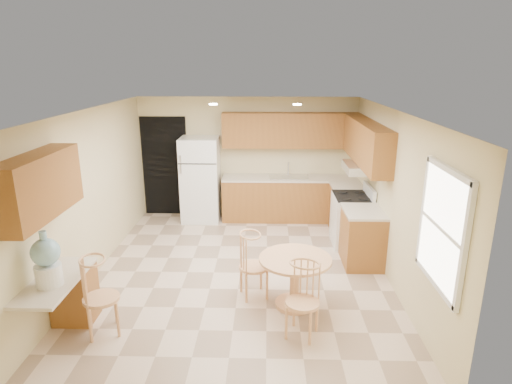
{
  "coord_description": "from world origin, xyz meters",
  "views": [
    {
      "loc": [
        0.4,
        -6.02,
        3.13
      ],
      "look_at": [
        0.24,
        0.3,
        1.23
      ],
      "focal_mm": 30.0,
      "sensor_mm": 36.0,
      "label": 1
    }
  ],
  "objects_px": {
    "dining_table": "(295,275)",
    "chair_table_b": "(303,297)",
    "water_crock": "(47,261)",
    "refrigerator": "(201,179)",
    "stove": "(352,219)",
    "chair_table_a": "(254,261)",
    "chair_desk": "(97,293)"
  },
  "relations": [
    {
      "from": "dining_table",
      "to": "chair_table_b",
      "type": "xyz_separation_m",
      "value": [
        0.05,
        -0.74,
        0.1
      ]
    },
    {
      "from": "chair_table_b",
      "to": "water_crock",
      "type": "distance_m",
      "value": 2.88
    },
    {
      "from": "refrigerator",
      "to": "stove",
      "type": "bearing_deg",
      "value": -22.99
    },
    {
      "from": "dining_table",
      "to": "chair_table_a",
      "type": "xyz_separation_m",
      "value": [
        -0.55,
        0.16,
        0.11
      ]
    },
    {
      "from": "chair_table_a",
      "to": "water_crock",
      "type": "xyz_separation_m",
      "value": [
        -2.23,
        -1.06,
        0.49
      ]
    },
    {
      "from": "dining_table",
      "to": "chair_table_a",
      "type": "relative_size",
      "value": 1.02
    },
    {
      "from": "refrigerator",
      "to": "chair_table_a",
      "type": "relative_size",
      "value": 1.85
    },
    {
      "from": "stove",
      "to": "dining_table",
      "type": "distance_m",
      "value": 2.39
    },
    {
      "from": "stove",
      "to": "chair_table_a",
      "type": "bearing_deg",
      "value": -131.02
    },
    {
      "from": "dining_table",
      "to": "water_crock",
      "type": "bearing_deg",
      "value": -162.17
    },
    {
      "from": "chair_table_b",
      "to": "chair_desk",
      "type": "xyz_separation_m",
      "value": [
        -2.38,
        -0.01,
        0.03
      ]
    },
    {
      "from": "chair_table_b",
      "to": "water_crock",
      "type": "bearing_deg",
      "value": 24.89
    },
    {
      "from": "refrigerator",
      "to": "chair_table_b",
      "type": "relative_size",
      "value": 1.88
    },
    {
      "from": "stove",
      "to": "chair_table_b",
      "type": "bearing_deg",
      "value": -110.99
    },
    {
      "from": "dining_table",
      "to": "chair_table_b",
      "type": "height_order",
      "value": "chair_table_b"
    },
    {
      "from": "chair_desk",
      "to": "water_crock",
      "type": "distance_m",
      "value": 0.67
    },
    {
      "from": "refrigerator",
      "to": "water_crock",
      "type": "relative_size",
      "value": 2.71
    },
    {
      "from": "refrigerator",
      "to": "stove",
      "type": "relative_size",
      "value": 1.58
    },
    {
      "from": "chair_table_a",
      "to": "chair_table_b",
      "type": "xyz_separation_m",
      "value": [
        0.6,
        -0.9,
        -0.01
      ]
    },
    {
      "from": "stove",
      "to": "chair_desk",
      "type": "bearing_deg",
      "value": -140.62
    },
    {
      "from": "chair_table_a",
      "to": "dining_table",
      "type": "bearing_deg",
      "value": 56.28
    },
    {
      "from": "chair_table_a",
      "to": "chair_table_b",
      "type": "bearing_deg",
      "value": 16.31
    },
    {
      "from": "stove",
      "to": "chair_table_b",
      "type": "relative_size",
      "value": 1.19
    },
    {
      "from": "stove",
      "to": "chair_desk",
      "type": "relative_size",
      "value": 1.12
    },
    {
      "from": "stove",
      "to": "chair_desk",
      "type": "xyz_separation_m",
      "value": [
        -3.47,
        -2.85,
        0.12
      ]
    },
    {
      "from": "stove",
      "to": "dining_table",
      "type": "height_order",
      "value": "stove"
    },
    {
      "from": "refrigerator",
      "to": "dining_table",
      "type": "relative_size",
      "value": 1.81
    },
    {
      "from": "refrigerator",
      "to": "stove",
      "type": "height_order",
      "value": "refrigerator"
    },
    {
      "from": "dining_table",
      "to": "chair_desk",
      "type": "xyz_separation_m",
      "value": [
        -2.33,
        -0.75,
        0.13
      ]
    },
    {
      "from": "dining_table",
      "to": "water_crock",
      "type": "xyz_separation_m",
      "value": [
        -2.78,
        -0.9,
        0.6
      ]
    },
    {
      "from": "stove",
      "to": "dining_table",
      "type": "relative_size",
      "value": 1.15
    },
    {
      "from": "refrigerator",
      "to": "chair_table_b",
      "type": "distance_m",
      "value": 4.45
    }
  ]
}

